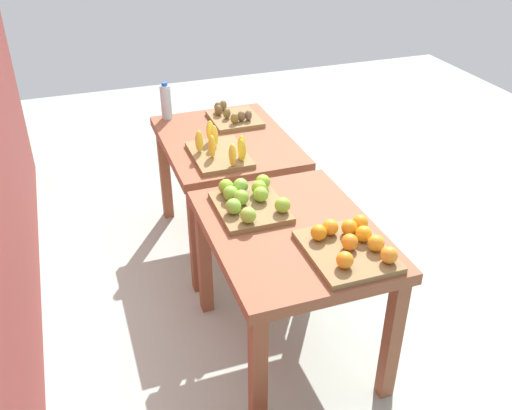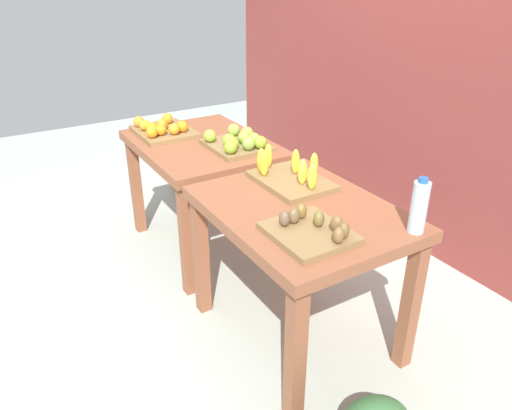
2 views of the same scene
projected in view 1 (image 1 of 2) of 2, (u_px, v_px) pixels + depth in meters
The scene contains 9 objects.
ground_plane at pixel (255, 286), 3.63m from camera, with size 8.00×8.00×0.00m, color #A6B4A8.
display_table_left at pixel (291, 248), 2.84m from camera, with size 1.04×0.80×0.79m.
display_table_right at pixel (226, 155), 3.74m from camera, with size 1.04×0.80×0.79m.
orange_bin at pixel (350, 245), 2.58m from camera, with size 0.44×0.36×0.11m.
apple_bin at pixel (249, 201), 2.91m from camera, with size 0.40×0.35×0.11m.
banana_crate at pixel (220, 151), 3.41m from camera, with size 0.44×0.32×0.17m.
kiwi_bin at pixel (233, 117), 3.90m from camera, with size 0.36×0.32×0.10m.
water_bottle at pixel (166, 102), 3.90m from camera, with size 0.07×0.07×0.26m.
watermelon_pile at pixel (230, 167), 4.77m from camera, with size 0.58×0.62×0.26m.
Camera 1 is at (-2.69, 0.94, 2.32)m, focal length 39.98 mm.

